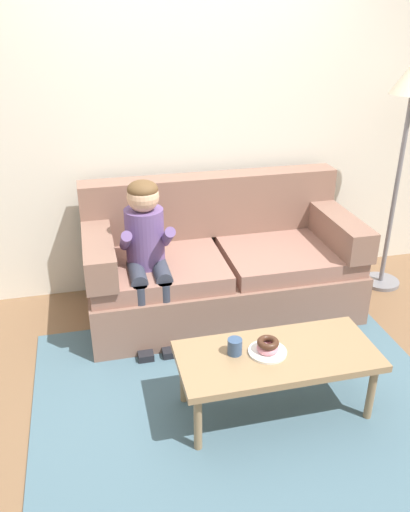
{
  "coord_description": "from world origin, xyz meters",
  "views": [
    {
      "loc": [
        -0.76,
        -2.46,
        2.11
      ],
      "look_at": [
        -0.07,
        0.45,
        0.65
      ],
      "focal_mm": 36.44,
      "sensor_mm": 36.0,
      "label": 1
    }
  ],
  "objects": [
    {
      "name": "coffee_table",
      "position": [
        0.16,
        -0.31,
        0.36
      ],
      "size": [
        1.1,
        0.49,
        0.4
      ],
      "color": "#937551",
      "rests_on": "ground"
    },
    {
      "name": "wall_back",
      "position": [
        0.0,
        1.4,
        1.4
      ],
      "size": [
        8.0,
        0.1,
        2.8
      ],
      "primitive_type": "cube",
      "color": "silver",
      "rests_on": "ground"
    },
    {
      "name": "couch",
      "position": [
        0.14,
        0.85,
        0.35
      ],
      "size": [
        1.94,
        0.9,
        0.96
      ],
      "color": "#846051",
      "rests_on": "ground"
    },
    {
      "name": "donut_second",
      "position": [
        0.1,
        -0.3,
        0.47
      ],
      "size": [
        0.17,
        0.17,
        0.04
      ],
      "primitive_type": "torus",
      "rotation": [
        0.0,
        0.0,
        0.96
      ],
      "color": "#422619",
      "rests_on": "donut"
    },
    {
      "name": "plate",
      "position": [
        0.1,
        -0.3,
        0.41
      ],
      "size": [
        0.21,
        0.21,
        0.01
      ],
      "primitive_type": "cylinder",
      "color": "white",
      "rests_on": "coffee_table"
    },
    {
      "name": "person_child",
      "position": [
        -0.42,
        0.64,
        0.67
      ],
      "size": [
        0.34,
        0.58,
        1.1
      ],
      "color": "#664C84",
      "rests_on": "ground"
    },
    {
      "name": "toy_controller",
      "position": [
        0.75,
        0.0,
        0.03
      ],
      "size": [
        0.23,
        0.09,
        0.05
      ],
      "rotation": [
        0.0,
        0.0,
        0.01
      ],
      "color": "blue",
      "rests_on": "ground"
    },
    {
      "name": "donut",
      "position": [
        0.1,
        -0.3,
        0.43
      ],
      "size": [
        0.15,
        0.15,
        0.04
      ],
      "primitive_type": "torus",
      "rotation": [
        0.0,
        0.0,
        1.9
      ],
      "color": "pink",
      "rests_on": "plate"
    },
    {
      "name": "ground",
      "position": [
        0.0,
        0.0,
        0.0
      ],
      "size": [
        10.0,
        10.0,
        0.0
      ],
      "primitive_type": "plane",
      "color": "brown"
    },
    {
      "name": "mug",
      "position": [
        -0.07,
        -0.26,
        0.44
      ],
      "size": [
        0.08,
        0.08,
        0.09
      ],
      "primitive_type": "cylinder",
      "color": "#334C72",
      "rests_on": "coffee_table"
    },
    {
      "name": "area_rug",
      "position": [
        0.0,
        -0.25,
        0.01
      ],
      "size": [
        2.4,
        1.99,
        0.01
      ],
      "primitive_type": "cube",
      "color": "#476675",
      "rests_on": "ground"
    }
  ]
}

